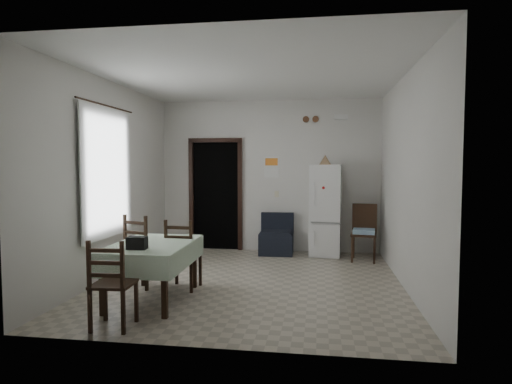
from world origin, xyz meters
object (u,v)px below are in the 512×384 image
at_px(dining_table, 153,272).
at_px(dining_chair_far_right, 183,254).
at_px(fridge, 325,210).
at_px(corner_chair, 364,233).
at_px(dining_chair_far_left, 145,250).
at_px(navy_seat, 276,234).
at_px(dining_chair_near_head, 113,283).

xyz_separation_m(dining_table, dining_chair_far_right, (0.22, 0.54, 0.12)).
relative_size(fridge, corner_chair, 1.70).
relative_size(dining_table, dining_chair_far_left, 1.37).
relative_size(dining_chair_far_left, dining_chair_far_right, 1.05).
height_order(fridge, navy_seat, fridge).
xyz_separation_m(fridge, navy_seat, (-0.90, 0.00, -0.46)).
bearing_deg(dining_chair_near_head, fridge, -122.58).
height_order(fridge, dining_table, fridge).
relative_size(dining_chair_far_left, dining_chair_near_head, 1.07).
bearing_deg(dining_chair_far_right, dining_chair_far_left, -1.37).
bearing_deg(dining_chair_near_head, navy_seat, -111.44).
distance_m(corner_chair, dining_table, 3.79).
bearing_deg(dining_chair_far_right, dining_table, 72.07).
height_order(navy_seat, corner_chair, corner_chair).
height_order(dining_table, dining_chair_far_left, dining_chair_far_left).
distance_m(navy_seat, dining_chair_far_right, 2.60).
relative_size(dining_table, dining_chair_near_head, 1.47).
distance_m(fridge, dining_chair_far_right, 3.09).
xyz_separation_m(dining_chair_far_left, dining_chair_near_head, (0.29, -1.49, -0.03)).
height_order(navy_seat, dining_table, navy_seat).
relative_size(navy_seat, corner_chair, 0.77).
relative_size(fridge, dining_table, 1.22).
xyz_separation_m(dining_table, dining_chair_near_head, (-0.06, -0.90, 0.11)).
bearing_deg(dining_table, corner_chair, 41.60).
xyz_separation_m(dining_chair_far_right, dining_chair_near_head, (-0.28, -1.44, -0.01)).
distance_m(navy_seat, corner_chair, 1.60).
bearing_deg(corner_chair, dining_table, -129.18).
bearing_deg(corner_chair, fridge, 158.78).
height_order(navy_seat, dining_chair_far_right, dining_chair_far_right).
bearing_deg(dining_chair_far_left, navy_seat, -104.95).
bearing_deg(corner_chair, dining_chair_far_right, -133.57).
height_order(fridge, dining_chair_far_right, fridge).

